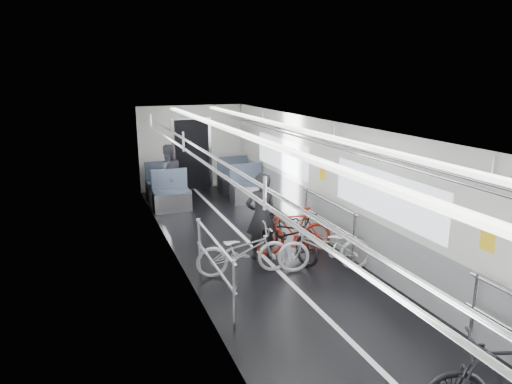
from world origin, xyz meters
TOP-DOWN VIEW (x-y plane):
  - car_shell at (0.00, 1.78)m, footprint 3.02×14.01m
  - bike_left_far at (-0.60, 0.92)m, footprint 1.63×0.72m
  - bike_right_near at (0.57, -3.22)m, footprint 1.74×1.00m
  - bike_right_mid at (0.73, 0.53)m, footprint 1.70×0.95m
  - bike_right_far at (0.57, 1.43)m, footprint 1.53×0.63m
  - bike_aisle at (0.42, 1.36)m, footprint 0.97×1.80m
  - person_standing at (-0.06, 1.46)m, footprint 0.59×0.39m
  - person_seated at (-0.98, 5.47)m, footprint 0.76×0.60m

SIDE VIEW (x-z plane):
  - bike_left_far at x=-0.60m, z-range 0.00..0.83m
  - bike_right_mid at x=0.73m, z-range 0.00..0.85m
  - bike_right_far at x=0.57m, z-range 0.00..0.90m
  - bike_aisle at x=0.42m, z-range 0.00..0.90m
  - bike_right_near at x=0.57m, z-range 0.00..1.01m
  - person_seated at x=-0.98m, z-range 0.00..1.57m
  - person_standing at x=-0.06m, z-range 0.00..1.59m
  - car_shell at x=0.00m, z-range -0.08..2.33m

